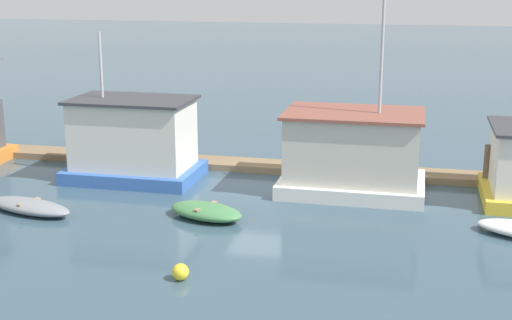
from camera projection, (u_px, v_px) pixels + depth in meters
name	position (u px, v px, depth m)	size (l,w,h in m)	color
ground_plane	(261.00, 187.00, 29.06)	(200.00, 200.00, 0.00)	#385160
dock_walkway	(275.00, 167.00, 31.58)	(42.40, 1.57, 0.30)	#846B4C
houseboat_blue	(134.00, 141.00, 29.89)	(5.43, 3.60, 6.15)	#3866B7
houseboat_white	(353.00, 153.00, 28.10)	(5.66, 3.94, 7.59)	white
dinghy_grey	(29.00, 206.00, 25.91)	(3.89, 2.13, 0.48)	gray
dinghy_green	(206.00, 211.00, 25.28)	(3.20, 2.30, 0.53)	#47844C
mooring_post_far_left	(486.00, 167.00, 28.49)	(0.25, 0.25, 1.86)	brown
buoy_yellow	(180.00, 272.00, 20.17)	(0.49, 0.49, 0.49)	yellow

